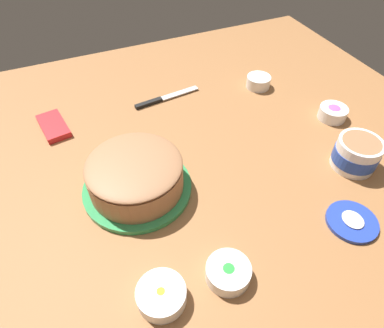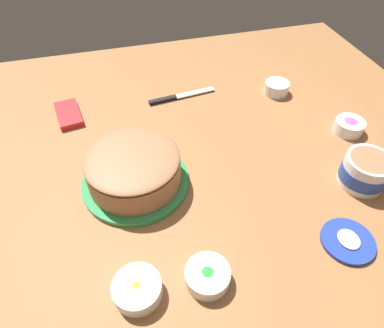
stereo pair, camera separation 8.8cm
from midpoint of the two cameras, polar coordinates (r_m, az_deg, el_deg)
name	(u,v)px [view 1 (the left image)]	position (r m, az deg, el deg)	size (l,w,h in m)	color
ground_plane	(219,165)	(0.92, 1.97, -0.28)	(1.54, 1.54, 0.00)	#936038
frosted_cake	(136,176)	(0.85, -12.56, -2.25)	(0.28, 0.28, 0.10)	#339351
frosting_tub	(357,153)	(0.98, 24.06, 1.53)	(0.12, 0.12, 0.09)	white
frosting_tub_lid	(352,221)	(0.86, 23.08, -9.16)	(0.12, 0.12, 0.02)	#233DAD
spreading_knife	(162,99)	(1.16, -7.41, 10.88)	(0.05, 0.24, 0.01)	silver
sprinkle_bowl_orange	(258,82)	(1.23, 9.24, 13.65)	(0.08, 0.08, 0.04)	white
sprinkle_bowl_green	(228,272)	(0.72, 2.58, -18.18)	(0.09, 0.09, 0.04)	white
sprinkle_bowl_yellow	(161,295)	(0.71, -9.08, -21.45)	(0.10, 0.10, 0.04)	white
sprinkle_bowl_rainbow	(333,112)	(1.14, 20.93, 8.18)	(0.09, 0.09, 0.04)	white
candy_box_lower	(53,126)	(1.13, -24.68, 5.82)	(0.14, 0.07, 0.02)	red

